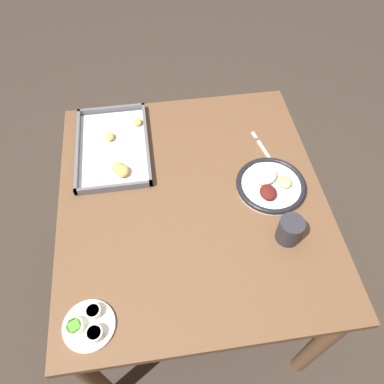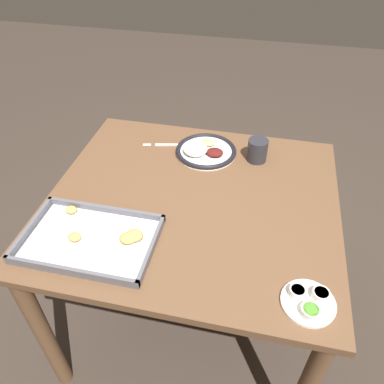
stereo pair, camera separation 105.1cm
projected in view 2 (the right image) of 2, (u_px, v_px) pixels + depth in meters
ground_plane at (192, 313)px, 1.88m from camera, size 8.00×8.00×0.00m
dining_table at (192, 221)px, 1.44m from camera, size 1.05×0.95×0.77m
dinner_plate at (205, 151)px, 1.57m from camera, size 0.26×0.26×0.05m
fork at (167, 145)px, 1.63m from camera, size 0.19×0.05×0.00m
saucer_plate at (309, 301)px, 1.03m from camera, size 0.15×0.15×0.04m
baking_tray at (93, 239)px, 1.20m from camera, size 0.43×0.28×0.04m
drinking_cup at (257, 150)px, 1.52m from camera, size 0.08×0.08×0.09m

